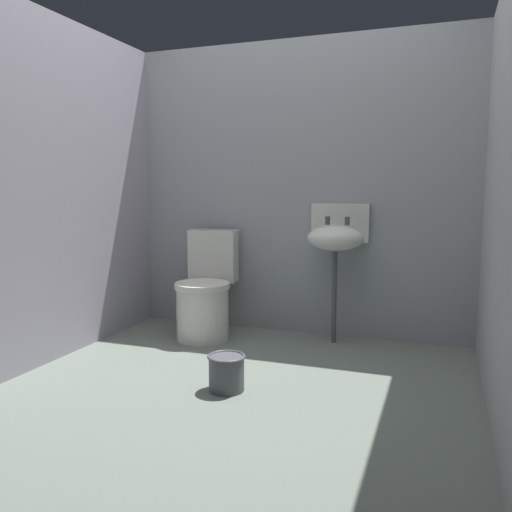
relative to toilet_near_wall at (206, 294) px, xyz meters
name	(u,v)px	position (x,y,z in m)	size (l,w,h in m)	color
ground_plane	(237,395)	(0.60, -0.88, -0.36)	(2.96, 2.85, 0.08)	slate
wall_back	(300,189)	(0.60, 0.40, 0.77)	(2.96, 0.10, 2.18)	#8F959A
wall_left	(47,190)	(-0.73, -0.78, 0.77)	(0.10, 2.65, 2.18)	#948F9C
toilet_near_wall	(206,294)	(0.00, 0.00, 0.00)	(0.46, 0.64, 0.78)	silver
sink	(336,237)	(0.93, 0.19, 0.43)	(0.42, 0.35, 0.99)	#4B4D52
bucket	(226,372)	(0.56, -0.93, -0.22)	(0.21, 0.21, 0.20)	#4B4D52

